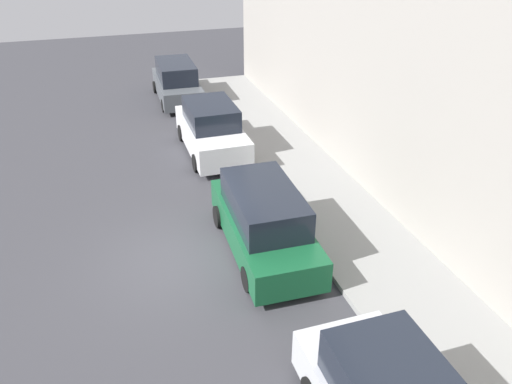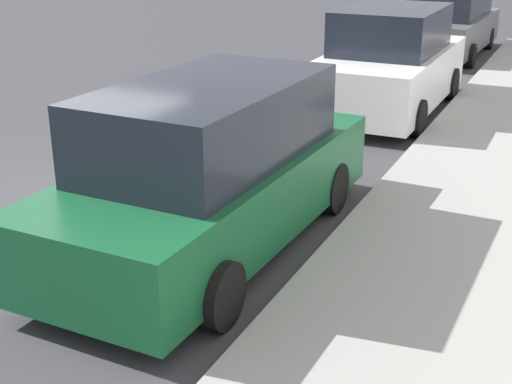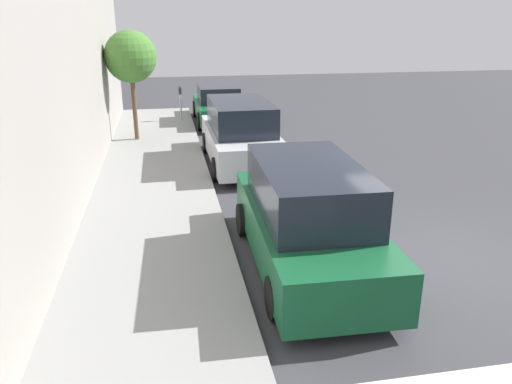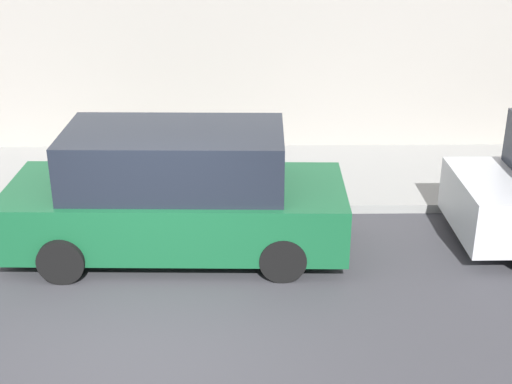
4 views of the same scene
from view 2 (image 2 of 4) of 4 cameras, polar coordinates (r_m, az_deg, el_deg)
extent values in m
plane|color=#38383D|center=(9.61, -14.80, -1.18)|extent=(60.00, 60.00, 0.00)
cube|color=gray|center=(7.61, 15.84, -6.76)|extent=(2.99, 32.00, 0.15)
cube|color=#14512D|center=(8.01, -3.51, -0.08)|extent=(2.03, 4.95, 0.84)
cube|color=black|center=(7.74, -3.65, 5.72)|extent=(1.75, 3.14, 0.84)
cylinder|color=black|center=(9.77, -3.85, 1.93)|extent=(0.22, 0.65, 0.65)
cylinder|color=black|center=(9.08, 6.15, 0.33)|extent=(0.22, 0.65, 0.65)
cylinder|color=black|center=(7.47, -15.22, -5.06)|extent=(0.22, 0.65, 0.65)
cylinder|color=black|center=(6.54, -2.89, -8.22)|extent=(0.22, 0.65, 0.65)
cube|color=silver|center=(14.07, 10.57, 9.14)|extent=(1.98, 4.81, 0.96)
cube|color=black|center=(13.92, 10.81, 12.68)|extent=(1.73, 2.61, 0.80)
cylinder|color=black|center=(15.79, 8.64, 9.16)|extent=(0.22, 0.66, 0.66)
cylinder|color=black|center=(15.37, 15.34, 8.33)|extent=(0.22, 0.66, 0.66)
cylinder|color=black|center=(13.04, 4.74, 6.81)|extent=(0.22, 0.66, 0.66)
cylinder|color=black|center=(12.53, 12.75, 5.77)|extent=(0.22, 0.66, 0.66)
cube|color=#4C5156|center=(20.52, 15.06, 12.29)|extent=(2.02, 4.95, 0.84)
cube|color=black|center=(20.42, 15.29, 14.62)|extent=(1.75, 3.14, 0.84)
cylinder|color=black|center=(22.22, 13.44, 12.17)|extent=(0.22, 0.60, 0.60)
cylinder|color=black|center=(21.92, 18.11, 11.61)|extent=(0.22, 0.60, 0.60)
cylinder|color=black|center=(19.29, 11.42, 11.05)|extent=(0.22, 0.60, 0.60)
cylinder|color=black|center=(18.95, 16.77, 10.40)|extent=(0.22, 0.60, 0.60)
camera|label=1|loc=(9.63, -105.63, 24.97)|focal=35.00mm
camera|label=3|loc=(14.39, 21.90, 22.68)|focal=35.00mm
camera|label=4|loc=(14.34, -45.59, 21.50)|focal=50.00mm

